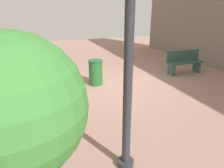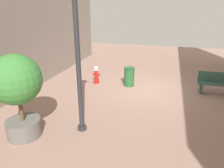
{
  "view_description": "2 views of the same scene",
  "coord_description": "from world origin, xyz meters",
  "px_view_note": "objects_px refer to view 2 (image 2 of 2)",
  "views": [
    {
      "loc": [
        2.64,
        6.52,
        2.61
      ],
      "look_at": [
        0.8,
        1.58,
        0.67
      ],
      "focal_mm": 33.1,
      "sensor_mm": 36.0,
      "label": 1
    },
    {
      "loc": [
        -1.01,
        9.01,
        3.62
      ],
      "look_at": [
        1.26,
        0.87,
        0.44
      ],
      "focal_mm": 33.28,
      "sensor_mm": 36.0,
      "label": 2
    }
  ],
  "objects_px": {
    "fire_hydrant": "(96,74)",
    "trash_bin": "(129,77)",
    "planter_tree": "(17,88)",
    "street_lamp": "(77,44)",
    "bench_near": "(217,83)"
  },
  "relations": [
    {
      "from": "bench_near",
      "to": "trash_bin",
      "type": "height_order",
      "value": "bench_near"
    },
    {
      "from": "planter_tree",
      "to": "trash_bin",
      "type": "xyz_separation_m",
      "value": [
        -2.18,
        -4.91,
        -1.08
      ]
    },
    {
      "from": "bench_near",
      "to": "planter_tree",
      "type": "bearing_deg",
      "value": 39.45
    },
    {
      "from": "fire_hydrant",
      "to": "trash_bin",
      "type": "height_order",
      "value": "trash_bin"
    },
    {
      "from": "bench_near",
      "to": "street_lamp",
      "type": "distance_m",
      "value": 6.57
    },
    {
      "from": "planter_tree",
      "to": "trash_bin",
      "type": "distance_m",
      "value": 5.48
    },
    {
      "from": "fire_hydrant",
      "to": "planter_tree",
      "type": "height_order",
      "value": "planter_tree"
    },
    {
      "from": "bench_near",
      "to": "planter_tree",
      "type": "xyz_separation_m",
      "value": [
        6.05,
        4.98,
        1.04
      ]
    },
    {
      "from": "bench_near",
      "to": "planter_tree",
      "type": "relative_size",
      "value": 0.65
    },
    {
      "from": "planter_tree",
      "to": "street_lamp",
      "type": "bearing_deg",
      "value": -153.25
    },
    {
      "from": "fire_hydrant",
      "to": "bench_near",
      "type": "distance_m",
      "value": 5.53
    },
    {
      "from": "planter_tree",
      "to": "street_lamp",
      "type": "xyz_separation_m",
      "value": [
        -1.51,
        -0.76,
        1.14
      ]
    },
    {
      "from": "planter_tree",
      "to": "street_lamp",
      "type": "height_order",
      "value": "street_lamp"
    },
    {
      "from": "street_lamp",
      "to": "trash_bin",
      "type": "xyz_separation_m",
      "value": [
        -0.67,
        -4.15,
        -2.22
      ]
    },
    {
      "from": "fire_hydrant",
      "to": "street_lamp",
      "type": "relative_size",
      "value": 0.2
    }
  ]
}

